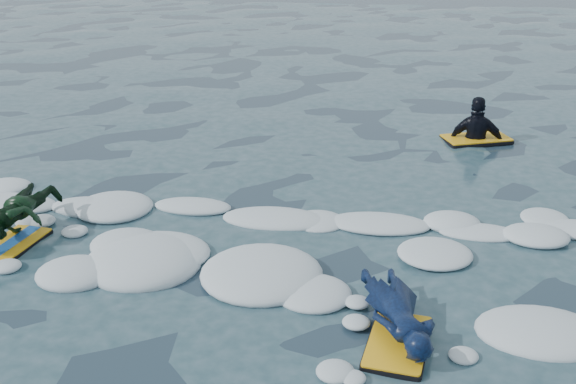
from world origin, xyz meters
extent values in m
plane|color=#162736|center=(0.00, 0.00, 0.00)|extent=(120.00, 120.00, 0.00)
cube|color=black|center=(1.47, -0.94, 0.03)|extent=(0.64, 1.00, 0.05)
cube|color=#FFB315|center=(1.47, -0.94, 0.07)|extent=(0.61, 0.98, 0.02)
imported|color=#0B204F|center=(1.47, -0.69, 0.20)|extent=(0.90, 1.50, 0.34)
cube|color=black|center=(-2.83, 0.39, 0.03)|extent=(0.58, 0.92, 0.04)
cube|color=#FFB315|center=(-2.83, 0.39, 0.06)|extent=(0.56, 0.90, 0.02)
cube|color=#1857B4|center=(-2.83, 0.39, 0.07)|extent=(0.26, 0.83, 0.01)
imported|color=black|center=(-2.83, 0.59, 0.27)|extent=(0.73, 1.34, 0.49)
cube|color=black|center=(2.65, 5.04, 0.04)|extent=(1.20, 0.94, 0.05)
cube|color=#FFB315|center=(2.65, 5.04, 0.07)|extent=(1.17, 0.91, 0.02)
imported|color=black|center=(2.65, 5.04, -0.05)|extent=(0.95, 0.43, 1.59)
camera|label=1|loc=(1.32, -6.35, 3.64)|focal=45.00mm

